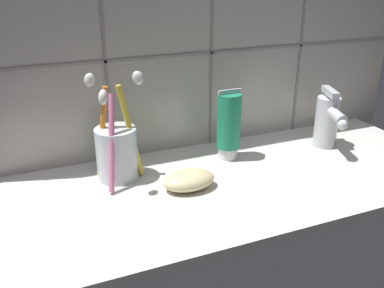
{
  "coord_description": "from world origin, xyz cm",
  "views": [
    {
      "loc": [
        -32.05,
        -55.88,
        35.36
      ],
      "look_at": [
        -7.27,
        3.26,
        8.16
      ],
      "focal_mm": 40.0,
      "sensor_mm": 36.0,
      "label": 1
    }
  ],
  "objects_px": {
    "soap_bar": "(188,179)",
    "sink_faucet": "(328,120)",
    "toothbrush_cup": "(116,150)",
    "toothpaste_tube": "(229,125)"
  },
  "relations": [
    {
      "from": "sink_faucet",
      "to": "soap_bar",
      "type": "xyz_separation_m",
      "value": [
        -0.31,
        -0.05,
        -0.04
      ]
    },
    {
      "from": "toothpaste_tube",
      "to": "soap_bar",
      "type": "xyz_separation_m",
      "value": [
        -0.11,
        -0.08,
        -0.05
      ]
    },
    {
      "from": "sink_faucet",
      "to": "soap_bar",
      "type": "relative_size",
      "value": 1.34
    },
    {
      "from": "toothpaste_tube",
      "to": "soap_bar",
      "type": "distance_m",
      "value": 0.14
    },
    {
      "from": "toothpaste_tube",
      "to": "sink_faucet",
      "type": "relative_size",
      "value": 1.14
    },
    {
      "from": "toothbrush_cup",
      "to": "soap_bar",
      "type": "bearing_deg",
      "value": -38.95
    },
    {
      "from": "toothbrush_cup",
      "to": "soap_bar",
      "type": "xyz_separation_m",
      "value": [
        0.1,
        -0.08,
        -0.04
      ]
    },
    {
      "from": "soap_bar",
      "to": "sink_faucet",
      "type": "bearing_deg",
      "value": 9.11
    },
    {
      "from": "toothbrush_cup",
      "to": "toothpaste_tube",
      "type": "bearing_deg",
      "value": 0.3
    },
    {
      "from": "toothbrush_cup",
      "to": "toothpaste_tube",
      "type": "relative_size",
      "value": 1.39
    }
  ]
}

